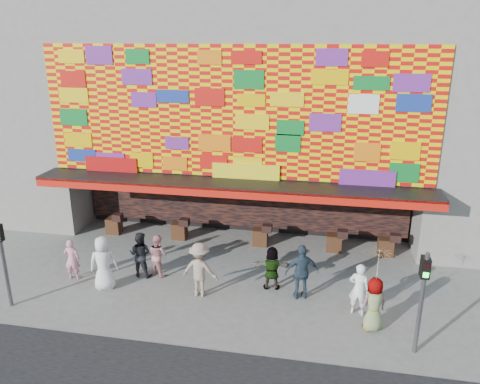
{
  "coord_description": "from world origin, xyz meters",
  "views": [
    {
      "loc": [
        3.53,
        -13.02,
        8.24
      ],
      "look_at": [
        0.64,
        2.0,
        3.15
      ],
      "focal_mm": 35.0,
      "sensor_mm": 36.0,
      "label": 1
    }
  ],
  "objects_px": {
    "signal_left": "(2,253)",
    "parasol": "(378,264)",
    "ped_a": "(103,263)",
    "ped_d": "(200,270)",
    "ped_c": "(140,254)",
    "ped_i": "(158,255)",
    "ped_b": "(72,259)",
    "ped_g": "(374,304)",
    "ped_h": "(359,289)",
    "signal_right": "(422,292)",
    "ped_e": "(302,272)",
    "ped_f": "(272,268)"
  },
  "relations": [
    {
      "from": "ped_d",
      "to": "ped_i",
      "type": "height_order",
      "value": "ped_d"
    },
    {
      "from": "ped_c",
      "to": "ped_d",
      "type": "xyz_separation_m",
      "value": [
        2.46,
        -0.89,
        0.1
      ]
    },
    {
      "from": "ped_e",
      "to": "ped_g",
      "type": "bearing_deg",
      "value": 131.08
    },
    {
      "from": "ped_h",
      "to": "ped_g",
      "type": "bearing_deg",
      "value": 128.77
    },
    {
      "from": "ped_g",
      "to": "ped_b",
      "type": "bearing_deg",
      "value": -33.14
    },
    {
      "from": "ped_d",
      "to": "signal_left",
      "type": "bearing_deg",
      "value": 23.21
    },
    {
      "from": "ped_b",
      "to": "ped_i",
      "type": "relative_size",
      "value": 0.98
    },
    {
      "from": "parasol",
      "to": "ped_c",
      "type": "bearing_deg",
      "value": 167.2
    },
    {
      "from": "ped_a",
      "to": "ped_c",
      "type": "relative_size",
      "value": 1.13
    },
    {
      "from": "ped_d",
      "to": "ped_g",
      "type": "bearing_deg",
      "value": 176.68
    },
    {
      "from": "signal_right",
      "to": "ped_a",
      "type": "bearing_deg",
      "value": 170.76
    },
    {
      "from": "ped_a",
      "to": "ped_b",
      "type": "relative_size",
      "value": 1.26
    },
    {
      "from": "ped_f",
      "to": "ped_g",
      "type": "relative_size",
      "value": 0.92
    },
    {
      "from": "ped_h",
      "to": "parasol",
      "type": "distance_m",
      "value": 1.56
    },
    {
      "from": "signal_left",
      "to": "ped_f",
      "type": "distance_m",
      "value": 8.6
    },
    {
      "from": "signal_left",
      "to": "parasol",
      "type": "distance_m",
      "value": 11.35
    },
    {
      "from": "ped_c",
      "to": "ped_i",
      "type": "distance_m",
      "value": 0.62
    },
    {
      "from": "ped_d",
      "to": "ped_f",
      "type": "distance_m",
      "value": 2.46
    },
    {
      "from": "ped_a",
      "to": "ped_e",
      "type": "relative_size",
      "value": 1.0
    },
    {
      "from": "parasol",
      "to": "ped_d",
      "type": "bearing_deg",
      "value": 170.55
    },
    {
      "from": "ped_a",
      "to": "signal_left",
      "type": "bearing_deg",
      "value": 14.75
    },
    {
      "from": "ped_a",
      "to": "ped_d",
      "type": "bearing_deg",
      "value": 164.72
    },
    {
      "from": "signal_right",
      "to": "ped_i",
      "type": "bearing_deg",
      "value": 161.14
    },
    {
      "from": "ped_d",
      "to": "ped_i",
      "type": "relative_size",
      "value": 1.22
    },
    {
      "from": "signal_left",
      "to": "ped_b",
      "type": "relative_size",
      "value": 1.99
    },
    {
      "from": "ped_e",
      "to": "ped_h",
      "type": "distance_m",
      "value": 1.89
    },
    {
      "from": "ped_d",
      "to": "ped_f",
      "type": "height_order",
      "value": "ped_d"
    },
    {
      "from": "signal_left",
      "to": "ped_i",
      "type": "bearing_deg",
      "value": 36.25
    },
    {
      "from": "ped_b",
      "to": "ped_c",
      "type": "height_order",
      "value": "ped_c"
    },
    {
      "from": "ped_g",
      "to": "signal_right",
      "type": "bearing_deg",
      "value": 114.43
    },
    {
      "from": "signal_left",
      "to": "ped_a",
      "type": "distance_m",
      "value": 3.1
    },
    {
      "from": "signal_left",
      "to": "ped_g",
      "type": "xyz_separation_m",
      "value": [
        11.32,
        0.87,
        -1.02
      ]
    },
    {
      "from": "ped_c",
      "to": "parasol",
      "type": "relative_size",
      "value": 0.91
    },
    {
      "from": "signal_left",
      "to": "ped_b",
      "type": "xyz_separation_m",
      "value": [
        1.06,
        2.02,
        -1.11
      ]
    },
    {
      "from": "ped_e",
      "to": "ped_f",
      "type": "xyz_separation_m",
      "value": [
        -1.03,
        0.44,
        -0.18
      ]
    },
    {
      "from": "parasol",
      "to": "signal_right",
      "type": "bearing_deg",
      "value": -38.83
    },
    {
      "from": "ped_d",
      "to": "ped_g",
      "type": "distance_m",
      "value": 5.57
    },
    {
      "from": "ped_a",
      "to": "ped_i",
      "type": "bearing_deg",
      "value": -157.06
    },
    {
      "from": "ped_a",
      "to": "ped_c",
      "type": "bearing_deg",
      "value": -147.72
    },
    {
      "from": "ped_d",
      "to": "ped_h",
      "type": "relative_size",
      "value": 1.11
    },
    {
      "from": "ped_g",
      "to": "signal_left",
      "type": "bearing_deg",
      "value": -22.32
    },
    {
      "from": "ped_h",
      "to": "parasol",
      "type": "relative_size",
      "value": 0.92
    },
    {
      "from": "ped_g",
      "to": "ped_h",
      "type": "relative_size",
      "value": 0.98
    },
    {
      "from": "ped_e",
      "to": "ped_f",
      "type": "distance_m",
      "value": 1.14
    },
    {
      "from": "ped_a",
      "to": "ped_f",
      "type": "height_order",
      "value": "ped_a"
    },
    {
      "from": "signal_left",
      "to": "ped_h",
      "type": "relative_size",
      "value": 1.76
    },
    {
      "from": "ped_d",
      "to": "ped_b",
      "type": "bearing_deg",
      "value": 3.29
    },
    {
      "from": "signal_right",
      "to": "ped_d",
      "type": "relative_size",
      "value": 1.59
    },
    {
      "from": "signal_left",
      "to": "ped_h",
      "type": "height_order",
      "value": "signal_left"
    },
    {
      "from": "ped_f",
      "to": "ped_g",
      "type": "xyz_separation_m",
      "value": [
        3.21,
        -1.81,
        0.07
      ]
    }
  ]
}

